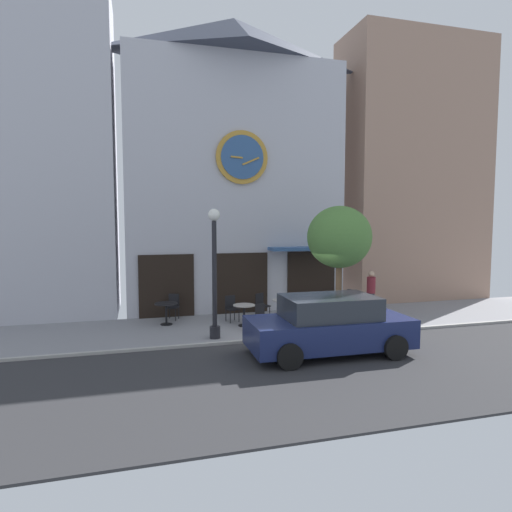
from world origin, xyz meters
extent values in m
cube|color=gray|center=(0.00, 2.04, -0.03)|extent=(26.17, 4.08, 0.05)
cube|color=#2D2D30|center=(0.00, -2.83, -0.03)|extent=(26.17, 5.66, 0.05)
cube|color=#A8A5A0|center=(0.00, 0.02, 0.04)|extent=(26.17, 0.12, 0.08)
cube|color=#B2B2BC|center=(-0.73, 5.30, 4.90)|extent=(8.52, 2.45, 9.80)
pyramid|color=#383D4C|center=(-0.73, 5.30, 10.62)|extent=(7.67, 3.43, 1.64)
cylinder|color=#B7842D|center=(-0.73, 4.02, 5.89)|extent=(1.98, 0.10, 1.98)
cylinder|color=#2D5184|center=(-0.73, 3.96, 5.89)|extent=(1.63, 0.04, 1.63)
cube|color=#B7842D|center=(-0.96, 3.92, 5.87)|extent=(0.45, 0.03, 0.09)
cube|color=#B7842D|center=(-0.42, 3.92, 5.75)|extent=(0.66, 0.03, 0.33)
cube|color=black|center=(-3.58, 4.04, 1.15)|extent=(1.99, 0.10, 2.30)
cube|color=black|center=(-0.73, 4.04, 1.15)|extent=(1.99, 0.10, 2.30)
cube|color=black|center=(2.11, 4.04, 1.15)|extent=(1.99, 0.10, 2.30)
cube|color=#33568C|center=(1.65, 3.73, 2.45)|extent=(2.73, 0.90, 0.12)
cube|color=#B2B2BC|center=(-8.45, 5.71, 5.96)|extent=(6.24, 3.27, 11.93)
cube|color=#9E7A66|center=(7.66, 5.60, 5.83)|extent=(6.52, 3.05, 11.66)
cylinder|color=black|center=(-2.37, 0.74, 0.18)|extent=(0.32, 0.32, 0.36)
cylinder|color=black|center=(-2.37, 0.74, 1.76)|extent=(0.14, 0.14, 3.52)
sphere|color=white|center=(-2.37, 0.74, 3.70)|extent=(0.36, 0.36, 0.36)
cylinder|color=brown|center=(1.71, 0.79, 1.13)|extent=(0.20, 0.20, 2.27)
ellipsoid|color=#4C7A38|center=(1.71, 0.79, 3.01)|extent=(2.11, 1.90, 2.00)
cylinder|color=black|center=(-3.68, 2.84, 0.36)|extent=(0.07, 0.07, 0.73)
cylinder|color=black|center=(-3.68, 2.84, 0.01)|extent=(0.40, 0.40, 0.03)
cylinder|color=black|center=(-3.68, 2.84, 0.73)|extent=(0.77, 0.77, 0.03)
cylinder|color=black|center=(-1.16, 1.99, 0.35)|extent=(0.07, 0.07, 0.70)
cylinder|color=black|center=(-1.16, 1.99, 0.01)|extent=(0.40, 0.40, 0.03)
cylinder|color=gray|center=(-1.16, 1.99, 0.70)|extent=(0.74, 0.74, 0.03)
cylinder|color=black|center=(0.30, 2.32, 0.37)|extent=(0.07, 0.07, 0.74)
cylinder|color=black|center=(0.30, 2.32, 0.01)|extent=(0.40, 0.40, 0.03)
cylinder|color=gray|center=(0.30, 2.32, 0.74)|extent=(0.70, 0.70, 0.03)
cylinder|color=black|center=(2.40, 2.48, 0.36)|extent=(0.07, 0.07, 0.73)
cylinder|color=black|center=(2.40, 2.48, 0.01)|extent=(0.40, 0.40, 0.03)
cylinder|color=gray|center=(2.40, 2.48, 0.73)|extent=(0.64, 0.64, 0.03)
cube|color=black|center=(3.13, 2.80, 0.45)|extent=(0.53, 0.53, 0.04)
cube|color=black|center=(3.29, 2.88, 0.68)|extent=(0.19, 0.36, 0.45)
cylinder|color=black|center=(2.90, 2.89, 0.23)|extent=(0.03, 0.03, 0.45)
cylinder|color=black|center=(3.04, 2.58, 0.23)|extent=(0.03, 0.03, 0.45)
cylinder|color=black|center=(3.21, 3.03, 0.23)|extent=(0.03, 0.03, 0.45)
cylinder|color=black|center=(3.35, 2.72, 0.23)|extent=(0.03, 0.03, 0.45)
cube|color=black|center=(-0.24, 2.88, 0.45)|extent=(0.55, 0.55, 0.04)
cube|color=black|center=(-0.33, 3.03, 0.68)|extent=(0.35, 0.22, 0.45)
cylinder|color=black|center=(-0.30, 2.64, 0.23)|extent=(0.03, 0.03, 0.45)
cylinder|color=black|center=(-0.01, 2.81, 0.23)|extent=(0.03, 0.03, 0.45)
cylinder|color=black|center=(-0.47, 2.94, 0.23)|extent=(0.03, 0.03, 0.45)
cylinder|color=black|center=(-0.18, 3.11, 0.23)|extent=(0.03, 0.03, 0.45)
cube|color=black|center=(-3.42, 3.54, 0.45)|extent=(0.52, 0.52, 0.04)
cube|color=black|center=(-3.35, 3.71, 0.68)|extent=(0.37, 0.19, 0.45)
cylinder|color=black|center=(-3.64, 3.45, 0.23)|extent=(0.03, 0.03, 0.45)
cylinder|color=black|center=(-3.33, 3.32, 0.23)|extent=(0.03, 0.03, 0.45)
cylinder|color=black|center=(-3.51, 3.76, 0.23)|extent=(0.03, 0.03, 0.45)
cylinder|color=black|center=(-3.19, 3.63, 0.23)|extent=(0.03, 0.03, 0.45)
cube|color=black|center=(-0.95, 1.27, 0.45)|extent=(0.54, 0.54, 0.04)
cube|color=black|center=(-0.86, 1.11, 0.68)|extent=(0.36, 0.21, 0.45)
cylinder|color=black|center=(-0.88, 1.50, 0.23)|extent=(0.03, 0.03, 0.45)
cylinder|color=black|center=(-1.18, 1.34, 0.23)|extent=(0.03, 0.03, 0.45)
cylinder|color=black|center=(-0.72, 1.20, 0.23)|extent=(0.03, 0.03, 0.45)
cylinder|color=black|center=(-1.02, 1.04, 0.23)|extent=(0.03, 0.03, 0.45)
cube|color=black|center=(-1.42, 2.67, 0.45)|extent=(0.49, 0.49, 0.04)
cube|color=black|center=(-1.46, 2.85, 0.68)|extent=(0.38, 0.14, 0.45)
cylinder|color=black|center=(-1.54, 2.46, 0.23)|extent=(0.03, 0.03, 0.45)
cylinder|color=black|center=(-1.21, 2.55, 0.23)|extent=(0.03, 0.03, 0.45)
cylinder|color=black|center=(-1.62, 2.79, 0.23)|extent=(0.03, 0.03, 0.45)
cylinder|color=black|center=(-1.30, 2.88, 0.23)|extent=(0.03, 0.03, 0.45)
cylinder|color=#2D2D38|center=(3.76, 2.26, 0.42)|extent=(0.36, 0.36, 0.85)
cylinder|color=maroon|center=(3.76, 2.26, 1.15)|extent=(0.45, 0.45, 0.60)
sphere|color=tan|center=(3.76, 2.26, 1.56)|extent=(0.22, 0.22, 0.22)
cube|color=navy|center=(0.29, -1.55, 0.60)|extent=(4.32, 1.84, 0.75)
cube|color=#262B33|center=(0.29, -1.55, 1.25)|extent=(2.42, 1.60, 0.60)
cylinder|color=black|center=(1.70, -2.46, 0.32)|extent=(0.64, 0.23, 0.64)
cylinder|color=black|center=(1.71, -0.66, 0.32)|extent=(0.64, 0.23, 0.64)
cylinder|color=black|center=(-1.14, -2.44, 0.32)|extent=(0.64, 0.23, 0.64)
cylinder|color=black|center=(-1.13, -0.64, 0.32)|extent=(0.64, 0.23, 0.64)
camera|label=1|loc=(-4.55, -11.84, 3.54)|focal=30.20mm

